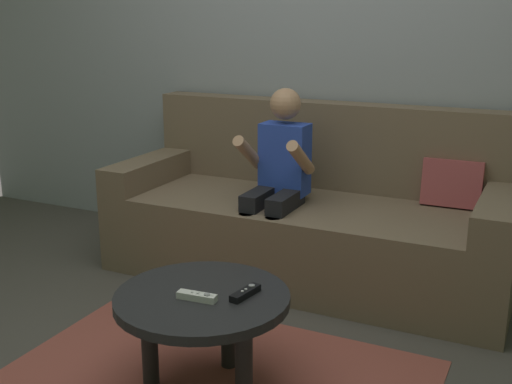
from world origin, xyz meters
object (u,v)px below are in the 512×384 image
Objects in this scene: game_remote_white_near_edge at (197,296)px; couch at (312,219)px; person_seated_on_couch at (278,176)px; coffee_table at (203,309)px; game_remote_black_center at (245,293)px.

couch is at bearing 92.90° from game_remote_white_near_edge.
person_seated_on_couch is at bearing -121.61° from couch.
game_remote_white_near_edge is at bearing -80.86° from coffee_table.
game_remote_black_center is (0.31, -0.98, -0.16)m from person_seated_on_couch.
game_remote_white_near_edge reaches higher than coffee_table.
couch is 1.27m from game_remote_white_near_edge.
coffee_table is at bearing 99.14° from game_remote_white_near_edge.
coffee_table is (0.17, -1.02, -0.23)m from person_seated_on_couch.
coffee_table is (0.06, -1.21, 0.03)m from couch.
couch is 1.19m from game_remote_black_center.
game_remote_black_center is (0.14, 0.10, 0.00)m from game_remote_white_near_edge.
person_seated_on_couch is 1.10m from game_remote_white_near_edge.
couch is 1.21m from coffee_table.
game_remote_black_center is at bearing 35.65° from game_remote_white_near_edge.
person_seated_on_couch is 6.77× the size of game_remote_black_center.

